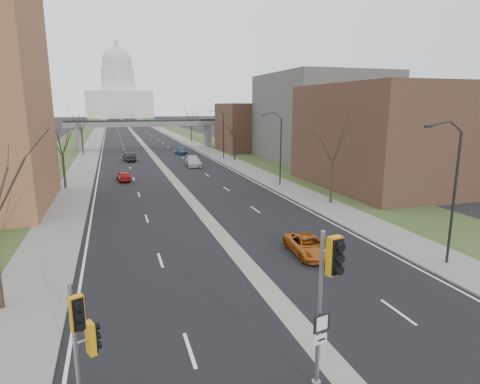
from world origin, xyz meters
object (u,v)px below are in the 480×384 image
car_right_mid (193,161)px  car_left_far (129,157)px  signal_pole_left (82,336)px  signal_pole_median (327,285)px  car_right_far (181,151)px  car_left_near (124,176)px  car_right_near (308,245)px

car_right_mid → car_left_far: bearing=137.8°
signal_pole_left → car_right_mid: 53.54m
signal_pole_median → car_right_far: bearing=72.7°
signal_pole_median → car_left_far: bearing=81.6°
car_left_near → car_right_mid: 14.87m
car_left_far → car_right_mid: size_ratio=0.84×
car_left_far → car_right_near: car_left_far is taller
car_left_near → car_right_far: car_right_far is taller
car_right_far → car_right_mid: bearing=-100.5°
signal_pole_median → car_right_mid: (5.92, 52.60, -3.19)m
signal_pole_median → car_right_mid: size_ratio=1.06×
signal_pole_median → car_right_mid: bearing=71.8°
car_left_near → car_right_mid: (11.08, 9.91, 0.12)m
car_right_near → car_left_far: bearing=104.0°
signal_pole_median → car_right_near: 13.47m
signal_pole_left → car_left_near: size_ratio=1.22×
signal_pole_left → car_right_near: (13.00, 11.01, -2.45)m
signal_pole_left → signal_pole_median: 7.60m
car_right_mid → car_right_far: (0.75, 16.54, -0.07)m
car_right_far → car_left_far: bearing=-152.9°
car_left_near → car_right_mid: car_right_mid is taller
car_right_near → car_right_far: car_right_far is taller
car_left_near → car_right_far: (11.84, 26.45, 0.06)m
car_right_mid → car_right_far: car_right_mid is taller
car_left_near → car_left_far: bearing=-100.6°
signal_pole_left → car_left_far: signal_pole_left is taller
signal_pole_median → car_left_near: 43.13m
signal_pole_left → car_left_near: (2.34, 41.87, -2.42)m
car_right_near → car_right_far: 57.31m
car_right_near → car_right_mid: (0.42, 40.76, 0.15)m
car_right_far → signal_pole_median: bearing=-103.4°
signal_pole_left → car_left_far: (3.92, 61.14, -2.33)m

